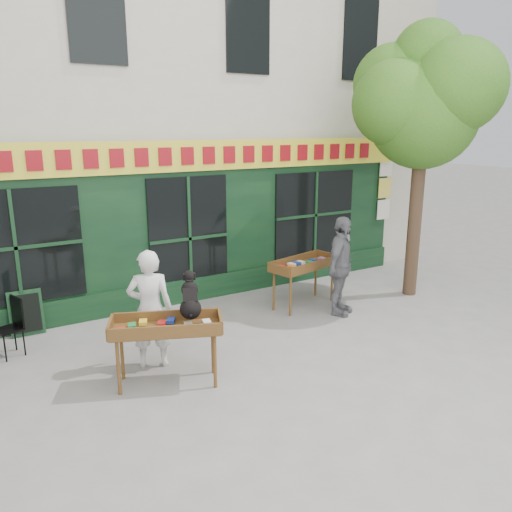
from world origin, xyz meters
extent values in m
plane|color=slate|center=(0.00, 0.00, 0.00)|extent=(80.00, 80.00, 0.00)
cube|color=beige|center=(0.00, 6.00, 5.00)|extent=(14.00, 7.00, 10.00)
cube|color=black|center=(0.00, 2.42, 1.60)|extent=(11.00, 0.16, 3.20)
cube|color=yellow|center=(0.00, 2.30, 3.00)|extent=(11.00, 0.06, 0.60)
cube|color=maroon|center=(0.00, 2.26, 3.00)|extent=(9.60, 0.03, 0.34)
cube|color=black|center=(0.00, 2.32, 0.25)|extent=(11.00, 0.10, 0.50)
cube|color=black|center=(0.00, 2.32, 1.35)|extent=(1.70, 0.05, 2.50)
cube|color=black|center=(-3.20, 2.32, 1.55)|extent=(2.20, 0.05, 2.00)
cube|color=black|center=(3.20, 2.32, 1.55)|extent=(2.20, 0.05, 2.00)
cube|color=silver|center=(5.40, 2.30, 1.50)|extent=(0.42, 0.02, 0.50)
cube|color=#E5D14C|center=(5.40, 2.30, 2.05)|extent=(0.42, 0.02, 0.50)
cube|color=silver|center=(5.40, 2.30, 2.60)|extent=(0.42, 0.02, 0.50)
cylinder|color=#382619|center=(4.30, 0.30, 1.80)|extent=(0.28, 0.28, 3.60)
sphere|color=#255212|center=(4.30, 0.30, 3.80)|extent=(2.20, 2.20, 2.20)
sphere|color=#255212|center=(5.00, 0.60, 4.10)|extent=(1.80, 1.80, 1.80)
sphere|color=#255212|center=(3.70, 0.50, 4.00)|extent=(1.70, 1.70, 1.70)
sphere|color=#255212|center=(4.50, -0.30, 4.30)|extent=(1.80, 1.80, 1.80)
sphere|color=#255212|center=(4.00, 0.90, 4.40)|extent=(1.60, 1.60, 1.60)
sphere|color=#255212|center=(4.40, 0.40, 4.90)|extent=(1.40, 1.40, 1.40)
cylinder|color=brown|center=(-2.38, -0.67, 0.40)|extent=(0.05, 0.05, 0.80)
cylinder|color=brown|center=(-1.18, -1.17, 0.40)|extent=(0.05, 0.05, 0.80)
cylinder|color=brown|center=(-2.21, -0.26, 0.40)|extent=(0.05, 0.05, 0.80)
cylinder|color=brown|center=(-1.01, -0.76, 0.40)|extent=(0.05, 0.05, 0.80)
cube|color=brown|center=(-1.69, -0.72, 0.82)|extent=(1.61, 1.11, 0.05)
cube|color=brown|center=(-1.80, -0.98, 0.90)|extent=(1.40, 0.61, 0.18)
cube|color=brown|center=(-1.58, -0.45, 0.90)|extent=(1.40, 0.61, 0.18)
cube|color=brown|center=(-1.69, -0.72, 0.88)|extent=(1.35, 0.87, 0.06)
imported|color=silver|center=(-1.69, -0.07, 0.91)|extent=(0.78, 0.66, 1.82)
cylinder|color=brown|center=(1.29, 0.54, 0.40)|extent=(0.05, 0.05, 0.80)
cylinder|color=brown|center=(2.56, 0.84, 0.40)|extent=(0.05, 0.05, 0.80)
cylinder|color=brown|center=(1.19, 0.97, 0.40)|extent=(0.05, 0.05, 0.80)
cylinder|color=brown|center=(2.46, 1.27, 0.40)|extent=(0.05, 0.05, 0.80)
cube|color=brown|center=(1.88, 0.91, 0.82)|extent=(1.59, 0.90, 0.05)
cube|color=brown|center=(1.94, 0.62, 0.90)|extent=(1.47, 0.38, 0.18)
cube|color=brown|center=(1.81, 1.19, 0.90)|extent=(1.47, 0.38, 0.18)
cube|color=brown|center=(1.88, 0.91, 0.88)|extent=(1.36, 0.68, 0.06)
imported|color=slate|center=(2.18, 0.16, 0.96)|extent=(1.20, 1.01, 1.92)
cube|color=black|center=(-3.52, 1.41, 0.45)|extent=(0.46, 0.46, 0.03)
cube|color=black|center=(-3.36, 1.46, 0.70)|extent=(0.15, 0.35, 0.50)
cylinder|color=black|center=(-3.61, 1.22, 0.22)|extent=(0.02, 0.02, 0.44)
cylinder|color=black|center=(-3.43, 1.60, 0.22)|extent=(0.02, 0.02, 0.44)
cylinder|color=black|center=(-3.33, 1.32, 0.22)|extent=(0.02, 0.02, 0.44)
cube|color=black|center=(-3.17, 2.20, 0.40)|extent=(0.56, 0.20, 0.79)
cube|color=black|center=(-3.17, 2.18, 0.40)|extent=(0.46, 0.18, 0.65)
camera|label=1|loc=(-3.95, -6.87, 3.53)|focal=35.00mm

